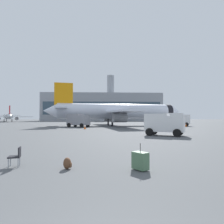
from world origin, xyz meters
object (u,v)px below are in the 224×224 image
safety_cone_mid (85,127)px  traveller_backpack (68,163)px  service_truck (78,120)px  fuel_truck (176,119)px  safety_cone_near (186,125)px  gate_chair (16,155)px  rolling_suitcase (140,161)px  cargo_van (164,123)px  airplane_taxiing (8,116)px  airplane_at_gate (117,111)px

safety_cone_mid → traveller_backpack: bearing=-86.5°
service_truck → fuel_truck: bearing=10.7°
service_truck → safety_cone_mid: 7.53m
safety_cone_near → gate_chair: 42.60m
service_truck → rolling_suitcase: (6.80, -35.09, -1.22)m
safety_cone_mid → gate_chair: (-0.64, -27.15, 0.15)m
service_truck → safety_cone_near: (24.66, 1.44, -1.19)m
cargo_van → gate_chair: 17.81m
service_truck → safety_cone_near: bearing=3.3°
safety_cone_mid → gate_chair: 27.16m
airplane_taxiing → service_truck: (40.34, -54.12, -0.95)m
fuel_truck → gate_chair: size_ratio=7.05×
rolling_suitcase → fuel_truck: bearing=67.1°
traveller_backpack → gate_chair: 2.39m
airplane_at_gate → fuel_truck: size_ratio=5.89×
airplane_at_gate → cargo_van: size_ratio=7.40×
service_truck → cargo_van: (12.52, -20.36, -0.16)m
fuel_truck → cargo_van: bearing=-113.9°
safety_cone_mid → traveller_backpack: (1.68, -27.64, -0.12)m
airplane_at_gate → cargo_van: airplane_at_gate is taller
airplane_taxiing → rolling_suitcase: 100.92m
airplane_taxiing → gate_chair: airplane_taxiing is taller
fuel_truck → gate_chair: bearing=-119.7°
safety_cone_near → safety_cone_mid: (-22.57, -8.56, -0.06)m
cargo_van → gate_chair: (-11.07, -13.91, -0.95)m
fuel_truck → traveller_backpack: 43.89m
safety_cone_mid → fuel_truck: bearing=28.4°
airplane_at_gate → service_truck: airplane_at_gate is taller
airplane_at_gate → safety_cone_mid: bearing=-116.3°
rolling_suitcase → traveller_backpack: rolling_suitcase is taller
fuel_truck → safety_cone_near: fuel_truck is taller
gate_chair → service_truck: bearing=92.4°
traveller_backpack → fuel_truck: bearing=63.3°
service_truck → fuel_truck: 23.90m
service_truck → cargo_van: size_ratio=1.09×
safety_cone_near → rolling_suitcase: size_ratio=0.76×
rolling_suitcase → traveller_backpack: (-3.03, 0.33, -0.16)m
rolling_suitcase → airplane_taxiing: bearing=117.9°
safety_cone_mid → safety_cone_near: bearing=20.8°
airplane_at_gate → gate_chair: size_ratio=41.47×
airplane_at_gate → gate_chair: bearing=-100.4°
safety_cone_mid → gate_chair: gate_chair is taller
fuel_truck → safety_cone_mid: 24.35m
traveller_backpack → service_truck: bearing=96.2°
airplane_at_gate → cargo_van: 27.54m
airplane_at_gate → rolling_suitcase: (-2.21, -41.95, -3.27)m
fuel_truck → gate_chair: (-22.04, -38.70, -1.27)m
traveller_backpack → gate_chair: size_ratio=0.56×
safety_cone_near → traveller_backpack: size_ratio=1.74×
fuel_truck → rolling_suitcase: bearing=-112.9°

